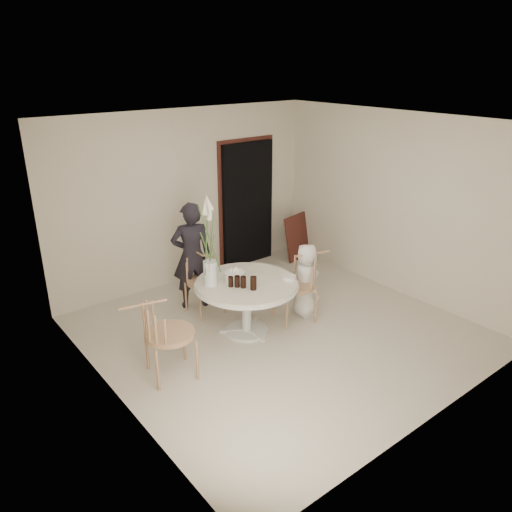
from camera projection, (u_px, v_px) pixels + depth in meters
ground at (279, 331)px, 6.62m from camera, size 4.50×4.50×0.00m
room_shell at (282, 214)px, 6.02m from camera, size 4.50×4.50×4.50m
doorway at (247, 204)px, 8.49m from camera, size 1.00×0.10×2.10m
door_trim at (246, 201)px, 8.49m from camera, size 1.12×0.03×2.22m
table at (247, 290)px, 6.37m from camera, size 1.33×1.33×0.73m
picture_frame at (297, 237)px, 8.90m from camera, size 0.62×0.31×0.79m
chair_far at (200, 272)px, 7.02m from camera, size 0.50×0.53×0.87m
chair_right at (304, 277)px, 6.76m from camera, size 0.65×0.62×0.95m
chair_left at (157, 328)px, 5.43m from camera, size 0.65×0.61×0.98m
girl at (192, 256)px, 7.02m from camera, size 0.67×0.55×1.56m
boy at (306, 280)px, 6.86m from camera, size 0.47×0.59×1.05m
birthday_cake at (235, 276)px, 6.33m from camera, size 0.26×0.26×0.17m
cola_tumbler_a at (243, 282)px, 6.14m from camera, size 0.08×0.08×0.15m
cola_tumbler_b at (253, 283)px, 6.09m from camera, size 0.08×0.08×0.17m
cola_tumbler_c at (237, 281)px, 6.16m from camera, size 0.09×0.09×0.15m
cola_tumbler_d at (231, 282)px, 6.17m from camera, size 0.08×0.08×0.13m
plate_stack at (289, 277)px, 6.40m from camera, size 0.20×0.20×0.05m
flower_vase at (210, 254)px, 6.09m from camera, size 0.17×0.17×1.19m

